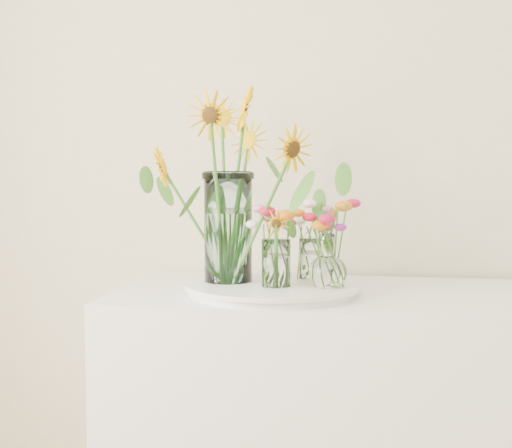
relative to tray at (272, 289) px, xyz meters
name	(u,v)px	position (x,y,z in m)	size (l,w,h in m)	color
tray	(272,289)	(0.00, 0.00, 0.00)	(0.45, 0.45, 0.03)	white
mason_jar	(228,227)	(-0.12, 0.00, 0.17)	(0.13, 0.13, 0.31)	#A2CFC3
sunflower_bouquet	(228,183)	(-0.12, 0.00, 0.29)	(0.74, 0.74, 0.55)	#FDBF05
small_vase_a	(276,264)	(0.02, -0.06, 0.08)	(0.08, 0.08, 0.13)	white
wildflower_posy_a	(276,247)	(0.02, -0.06, 0.12)	(0.19, 0.19, 0.22)	orange
small_vase_b	(328,261)	(0.15, -0.04, 0.08)	(0.10, 0.10, 0.14)	white
wildflower_posy_b	(328,244)	(0.15, -0.04, 0.13)	(0.20, 0.20, 0.23)	orange
small_vase_c	(311,259)	(0.10, 0.10, 0.07)	(0.07, 0.07, 0.12)	white
wildflower_posy_c	(311,243)	(0.10, 0.10, 0.12)	(0.20, 0.20, 0.21)	orange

